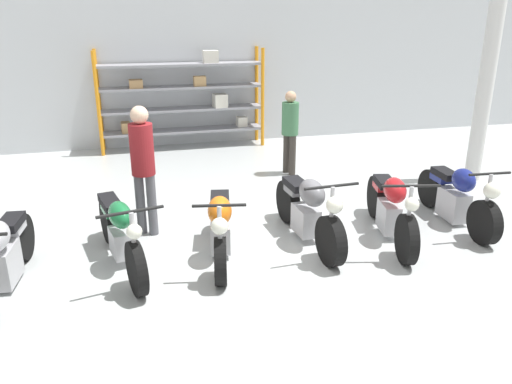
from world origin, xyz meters
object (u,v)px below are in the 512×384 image
(shelving_rack, at_px, (184,97))
(motorcycle_orange, at_px, (220,225))
(person_browsing, at_px, (290,126))
(motorcycle_grey, at_px, (308,210))
(motorcycle_silver, at_px, (3,254))
(motorcycle_blue, at_px, (457,197))
(motorcycle_red, at_px, (391,207))
(motorcycle_green, at_px, (120,232))
(person_near_rack, at_px, (143,160))

(shelving_rack, bearing_deg, motorcycle_orange, -92.67)
(motorcycle_orange, distance_m, person_browsing, 3.74)
(shelving_rack, xyz_separation_m, person_browsing, (1.69, -2.55, -0.23))
(shelving_rack, height_order, motorcycle_grey, shelving_rack)
(motorcycle_silver, height_order, person_browsing, person_browsing)
(motorcycle_blue, bearing_deg, motorcycle_red, -75.85)
(motorcycle_red, xyz_separation_m, person_browsing, (-0.41, 3.18, 0.49))
(motorcycle_silver, distance_m, motorcycle_red, 4.86)
(shelving_rack, relative_size, motorcycle_blue, 1.83)
(motorcycle_grey, bearing_deg, person_browsing, 163.24)
(motorcycle_silver, relative_size, motorcycle_red, 0.95)
(motorcycle_silver, distance_m, person_browsing, 5.58)
(motorcycle_green, bearing_deg, person_browsing, 121.65)
(motorcycle_silver, height_order, motorcycle_orange, motorcycle_silver)
(motorcycle_green, distance_m, motorcycle_orange, 1.23)
(motorcycle_red, bearing_deg, motorcycle_blue, 113.02)
(motorcycle_orange, bearing_deg, motorcycle_silver, -75.30)
(motorcycle_silver, distance_m, person_near_rack, 2.08)
(motorcycle_red, relative_size, motorcycle_blue, 1.05)
(motorcycle_red, bearing_deg, shelving_rack, -146.65)
(motorcycle_green, xyz_separation_m, person_near_rack, (0.36, 0.88, 0.63))
(person_near_rack, bearing_deg, motorcycle_blue, 112.19)
(motorcycle_orange, bearing_deg, shelving_rack, -172.02)
(motorcycle_green, bearing_deg, motorcycle_red, 76.01)
(motorcycle_red, distance_m, motorcycle_blue, 1.21)
(person_browsing, bearing_deg, motorcycle_blue, 97.05)
(motorcycle_blue, bearing_deg, person_near_rack, -95.56)
(motorcycle_orange, distance_m, motorcycle_red, 2.37)
(motorcycle_orange, relative_size, motorcycle_grey, 0.94)
(motorcycle_red, bearing_deg, motorcycle_silver, -75.01)
(motorcycle_green, xyz_separation_m, motorcycle_orange, (1.23, -0.07, -0.02))
(shelving_rack, relative_size, motorcycle_silver, 1.83)
(motorcycle_orange, xyz_separation_m, person_near_rack, (-0.87, 0.95, 0.66))
(motorcycle_silver, distance_m, motorcycle_green, 1.29)
(motorcycle_silver, bearing_deg, shelving_rack, 160.82)
(shelving_rack, bearing_deg, motorcycle_red, -69.88)
(motorcycle_grey, xyz_separation_m, motorcycle_red, (1.14, -0.17, -0.01))
(motorcycle_green, height_order, motorcycle_grey, motorcycle_grey)
(shelving_rack, distance_m, person_browsing, 3.07)
(shelving_rack, relative_size, person_browsing, 2.33)
(motorcycle_silver, relative_size, motorcycle_grey, 0.97)
(motorcycle_silver, xyz_separation_m, motorcycle_orange, (2.49, 0.18, -0.00))
(motorcycle_silver, relative_size, person_browsing, 1.27)
(motorcycle_red, bearing_deg, motorcycle_grey, -85.09)
(shelving_rack, bearing_deg, motorcycle_silver, -115.12)
(motorcycle_silver, height_order, motorcycle_red, motorcycle_red)
(motorcycle_green, distance_m, person_near_rack, 1.14)
(motorcycle_orange, height_order, person_browsing, person_browsing)
(motorcycle_silver, bearing_deg, motorcycle_red, 97.71)
(motorcycle_silver, relative_size, motorcycle_blue, 1.00)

